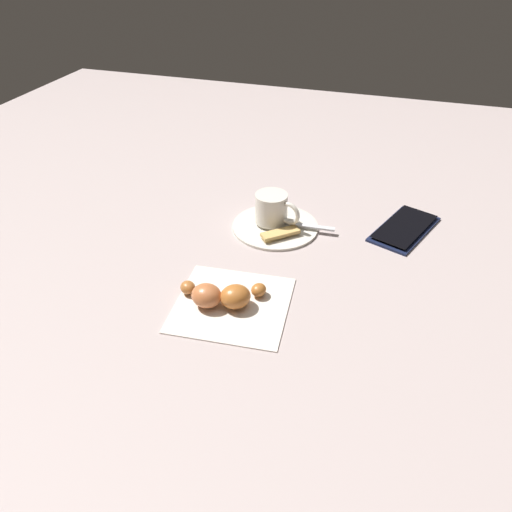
{
  "coord_description": "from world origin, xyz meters",
  "views": [
    {
      "loc": [
        0.61,
        0.2,
        0.46
      ],
      "look_at": [
        0.01,
        0.02,
        0.01
      ],
      "focal_mm": 34.67,
      "sensor_mm": 36.0,
      "label": 1
    }
  ],
  "objects_px": {
    "croissant": "(221,295)",
    "sugar_packet": "(280,233)",
    "teaspoon": "(283,222)",
    "saucer": "(275,225)",
    "espresso_cup": "(272,208)",
    "cell_phone": "(404,228)",
    "napkin": "(232,304)"
  },
  "relations": [
    {
      "from": "teaspoon",
      "to": "cell_phone",
      "type": "distance_m",
      "value": 0.21
    },
    {
      "from": "teaspoon",
      "to": "napkin",
      "type": "relative_size",
      "value": 0.87
    },
    {
      "from": "sugar_packet",
      "to": "cell_phone",
      "type": "xyz_separation_m",
      "value": [
        -0.09,
        0.2,
        -0.01
      ]
    },
    {
      "from": "sugar_packet",
      "to": "cell_phone",
      "type": "distance_m",
      "value": 0.22
    },
    {
      "from": "teaspoon",
      "to": "sugar_packet",
      "type": "xyz_separation_m",
      "value": [
        0.03,
        0.01,
        0.0
      ]
    },
    {
      "from": "saucer",
      "to": "espresso_cup",
      "type": "distance_m",
      "value": 0.03
    },
    {
      "from": "croissant",
      "to": "sugar_packet",
      "type": "bearing_deg",
      "value": 169.7
    },
    {
      "from": "teaspoon",
      "to": "croissant",
      "type": "relative_size",
      "value": 1.07
    },
    {
      "from": "sugar_packet",
      "to": "croissant",
      "type": "relative_size",
      "value": 0.52
    },
    {
      "from": "saucer",
      "to": "croissant",
      "type": "relative_size",
      "value": 1.17
    },
    {
      "from": "napkin",
      "to": "cell_phone",
      "type": "relative_size",
      "value": 0.97
    },
    {
      "from": "sugar_packet",
      "to": "napkin",
      "type": "bearing_deg",
      "value": -138.25
    },
    {
      "from": "teaspoon",
      "to": "sugar_packet",
      "type": "relative_size",
      "value": 2.07
    },
    {
      "from": "saucer",
      "to": "espresso_cup",
      "type": "xyz_separation_m",
      "value": [
        -0.0,
        -0.01,
        0.03
      ]
    },
    {
      "from": "espresso_cup",
      "to": "napkin",
      "type": "xyz_separation_m",
      "value": [
        0.22,
        0.0,
        -0.03
      ]
    },
    {
      "from": "espresso_cup",
      "to": "cell_phone",
      "type": "relative_size",
      "value": 0.51
    },
    {
      "from": "cell_phone",
      "to": "napkin",
      "type": "bearing_deg",
      "value": -38.41
    },
    {
      "from": "saucer",
      "to": "napkin",
      "type": "relative_size",
      "value": 0.95
    },
    {
      "from": "napkin",
      "to": "croissant",
      "type": "height_order",
      "value": "croissant"
    },
    {
      "from": "espresso_cup",
      "to": "croissant",
      "type": "bearing_deg",
      "value": -2.34
    },
    {
      "from": "teaspoon",
      "to": "saucer",
      "type": "bearing_deg",
      "value": -84.98
    },
    {
      "from": "espresso_cup",
      "to": "croissant",
      "type": "xyz_separation_m",
      "value": [
        0.22,
        -0.01,
        -0.02
      ]
    },
    {
      "from": "espresso_cup",
      "to": "croissant",
      "type": "relative_size",
      "value": 0.65
    },
    {
      "from": "saucer",
      "to": "teaspoon",
      "type": "distance_m",
      "value": 0.01
    },
    {
      "from": "cell_phone",
      "to": "teaspoon",
      "type": "bearing_deg",
      "value": -74.25
    },
    {
      "from": "saucer",
      "to": "espresso_cup",
      "type": "height_order",
      "value": "espresso_cup"
    },
    {
      "from": "teaspoon",
      "to": "sugar_packet",
      "type": "height_order",
      "value": "teaspoon"
    },
    {
      "from": "cell_phone",
      "to": "saucer",
      "type": "bearing_deg",
      "value": -74.85
    },
    {
      "from": "saucer",
      "to": "espresso_cup",
      "type": "bearing_deg",
      "value": -118.83
    },
    {
      "from": "saucer",
      "to": "sugar_packet",
      "type": "height_order",
      "value": "sugar_packet"
    },
    {
      "from": "saucer",
      "to": "cell_phone",
      "type": "bearing_deg",
      "value": 105.15
    },
    {
      "from": "saucer",
      "to": "cell_phone",
      "type": "distance_m",
      "value": 0.22
    }
  ]
}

